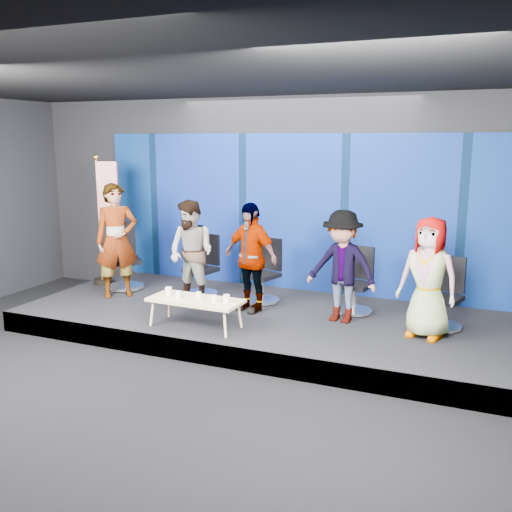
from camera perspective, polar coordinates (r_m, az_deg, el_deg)
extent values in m
plane|color=black|center=(6.54, -8.40, -14.01)|extent=(10.00, 10.00, 0.00)
cube|color=black|center=(9.59, 3.77, 5.26)|extent=(10.00, 0.02, 3.50)
cube|color=black|center=(5.93, -9.45, 18.11)|extent=(10.00, 8.00, 0.02)
cube|color=black|center=(8.55, 0.30, -6.50)|extent=(7.00, 3.00, 0.30)
cube|color=navy|center=(9.56, 3.66, 4.34)|extent=(7.00, 0.08, 2.60)
cylinder|color=silver|center=(9.99, -12.88, -3.03)|extent=(0.90, 0.90, 0.06)
cylinder|color=silver|center=(9.93, -12.94, -1.66)|extent=(0.07, 0.07, 0.42)
cube|color=black|center=(9.89, -13.00, -0.47)|extent=(0.72, 0.72, 0.07)
cube|color=black|center=(10.07, -13.29, 1.77)|extent=(0.37, 0.36, 0.58)
imported|color=black|center=(9.38, -13.76, 1.50)|extent=(0.78, 0.78, 1.83)
cylinder|color=silver|center=(9.37, -5.50, -3.78)|extent=(0.66, 0.66, 0.06)
cylinder|color=silver|center=(9.32, -5.52, -2.51)|extent=(0.07, 0.07, 0.37)
cube|color=black|center=(9.27, -5.54, -1.39)|extent=(0.53, 0.53, 0.07)
cube|color=black|center=(9.38, -4.71, 0.69)|extent=(0.41, 0.13, 0.51)
imported|color=black|center=(8.78, -6.46, 0.34)|extent=(0.89, 0.75, 1.61)
cylinder|color=silver|center=(8.96, 0.57, -4.46)|extent=(0.70, 0.70, 0.06)
cylinder|color=silver|center=(8.90, 0.58, -3.13)|extent=(0.07, 0.07, 0.38)
cube|color=black|center=(8.85, 0.58, -1.95)|extent=(0.56, 0.56, 0.07)
cube|color=black|center=(8.96, 1.49, 0.23)|extent=(0.41, 0.16, 0.52)
imported|color=black|center=(8.37, -0.58, -0.11)|extent=(1.02, 0.65, 1.62)
cylinder|color=silver|center=(8.54, 9.73, -5.45)|extent=(0.63, 0.63, 0.05)
cylinder|color=silver|center=(8.48, 9.78, -4.10)|extent=(0.06, 0.06, 0.36)
cube|color=black|center=(8.44, 9.82, -2.91)|extent=(0.50, 0.50, 0.06)
cube|color=black|center=(8.56, 10.45, -0.65)|extent=(0.40, 0.11, 0.50)
imported|color=black|center=(7.95, 8.59, -1.06)|extent=(1.09, 0.74, 1.57)
cylinder|color=silver|center=(8.15, 18.05, -6.72)|extent=(0.67, 0.67, 0.05)
cylinder|color=silver|center=(8.09, 18.14, -5.31)|extent=(0.06, 0.06, 0.36)
cube|color=black|center=(8.04, 18.22, -4.07)|extent=(0.53, 0.53, 0.06)
cube|color=black|center=(8.17, 18.88, -1.70)|extent=(0.40, 0.15, 0.50)
imported|color=black|center=(7.56, 16.85, -2.11)|extent=(0.87, 0.68, 1.57)
cube|color=tan|center=(7.76, -6.09, -4.43)|extent=(1.30, 0.58, 0.04)
cylinder|color=tan|center=(7.94, -10.35, -5.66)|extent=(0.04, 0.04, 0.36)
cylinder|color=tan|center=(8.28, -8.67, -4.89)|extent=(0.04, 0.04, 0.36)
cylinder|color=tan|center=(7.38, -3.11, -6.84)|extent=(0.04, 0.04, 0.36)
cylinder|color=tan|center=(7.74, -1.65, -5.94)|extent=(0.04, 0.04, 0.36)
cylinder|color=silver|center=(7.98, -8.74, -3.48)|extent=(0.09, 0.09, 0.11)
cylinder|color=silver|center=(7.83, -7.78, -3.82)|extent=(0.08, 0.08, 0.09)
cylinder|color=silver|center=(7.77, -5.78, -3.91)|extent=(0.07, 0.07, 0.08)
cylinder|color=silver|center=(7.59, -4.22, -4.27)|extent=(0.07, 0.07, 0.09)
cylinder|color=silver|center=(7.55, -2.96, -4.27)|extent=(0.09, 0.09, 0.10)
cylinder|color=black|center=(10.42, -15.09, -2.44)|extent=(0.30, 0.30, 0.09)
cylinder|color=#B8803B|center=(10.22, -15.41, 3.44)|extent=(0.04, 0.04, 2.07)
sphere|color=#B8803B|center=(10.13, -15.74, 9.49)|extent=(0.10, 0.10, 0.10)
cube|color=red|center=(10.07, -14.61, 6.33)|extent=(0.36, 0.16, 0.99)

